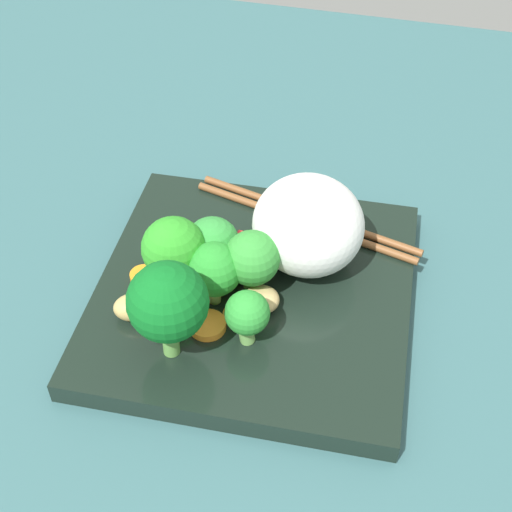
{
  "coord_description": "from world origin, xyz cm",
  "views": [
    {
      "loc": [
        -10.53,
        41.35,
        47.61
      ],
      "look_at": [
        0.24,
        -1.66,
        3.96
      ],
      "focal_mm": 51.85,
      "sensor_mm": 36.0,
      "label": 1
    }
  ],
  "objects_px": {
    "square_plate": "(254,294)",
    "chopstick_pair": "(306,218)",
    "rice_mound": "(308,225)",
    "carrot_slice_2": "(237,315)",
    "broccoli_floret_1": "(214,270)"
  },
  "relations": [
    {
      "from": "rice_mound",
      "to": "chopstick_pair",
      "type": "distance_m",
      "value": 0.06
    },
    {
      "from": "square_plate",
      "to": "carrot_slice_2",
      "type": "bearing_deg",
      "value": 81.78
    },
    {
      "from": "square_plate",
      "to": "rice_mound",
      "type": "height_order",
      "value": "rice_mound"
    },
    {
      "from": "chopstick_pair",
      "to": "rice_mound",
      "type": "bearing_deg",
      "value": 115.55
    },
    {
      "from": "rice_mound",
      "to": "carrot_slice_2",
      "type": "distance_m",
      "value": 0.1
    },
    {
      "from": "broccoli_floret_1",
      "to": "carrot_slice_2",
      "type": "bearing_deg",
      "value": 147.55
    },
    {
      "from": "square_plate",
      "to": "carrot_slice_2",
      "type": "xyz_separation_m",
      "value": [
        0.01,
        0.04,
        0.01
      ]
    },
    {
      "from": "square_plate",
      "to": "broccoli_floret_1",
      "type": "bearing_deg",
      "value": 38.36
    },
    {
      "from": "carrot_slice_2",
      "to": "chopstick_pair",
      "type": "height_order",
      "value": "chopstick_pair"
    },
    {
      "from": "square_plate",
      "to": "chopstick_pair",
      "type": "height_order",
      "value": "chopstick_pair"
    },
    {
      "from": "square_plate",
      "to": "chopstick_pair",
      "type": "xyz_separation_m",
      "value": [
        -0.03,
        -0.09,
        0.01
      ]
    },
    {
      "from": "rice_mound",
      "to": "square_plate",
      "type": "bearing_deg",
      "value": 49.22
    },
    {
      "from": "broccoli_floret_1",
      "to": "rice_mound",
      "type": "bearing_deg",
      "value": -134.94
    },
    {
      "from": "square_plate",
      "to": "chopstick_pair",
      "type": "distance_m",
      "value": 0.1
    },
    {
      "from": "rice_mound",
      "to": "broccoli_floret_1",
      "type": "bearing_deg",
      "value": 45.06
    }
  ]
}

